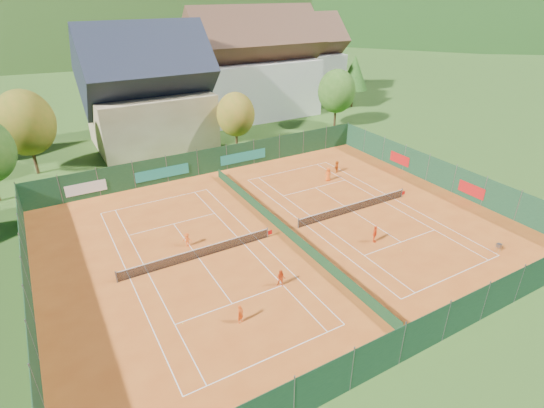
{
  "coord_description": "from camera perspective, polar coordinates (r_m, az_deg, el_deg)",
  "views": [
    {
      "loc": [
        -17.04,
        -27.69,
        19.59
      ],
      "look_at": [
        0.0,
        2.0,
        2.0
      ],
      "focal_mm": 28.0,
      "sensor_mm": 36.0,
      "label": 1
    }
  ],
  "objects": [
    {
      "name": "tennis_net_right",
      "position": [
        42.02,
        11.07,
        -0.36
      ],
      "size": [
        13.3,
        0.1,
        1.02
      ],
      "color": "#59595B",
      "rests_on": "ground"
    },
    {
      "name": "player_right_far_b",
      "position": [
        50.69,
        8.69,
        5.01
      ],
      "size": [
        1.28,
        1.16,
        1.42
      ],
      "primitive_type": "imported",
      "rotation": [
        0.0,
        0.0,
        3.83
      ],
      "color": "#CA5311",
      "rests_on": "ground"
    },
    {
      "name": "court_markings_left",
      "position": [
        35.09,
        -9.83,
        -7.17
      ],
      "size": [
        11.03,
        23.83,
        0.0
      ],
      "color": "white",
      "rests_on": "ground"
    },
    {
      "name": "player_right_far_a",
      "position": [
        48.2,
        7.54,
        3.99
      ],
      "size": [
        0.82,
        0.59,
        1.58
      ],
      "primitive_type": "imported",
      "rotation": [
        0.0,
        0.0,
        3.02
      ],
      "color": "#FF6016",
      "rests_on": "ground"
    },
    {
      "name": "tree_west_mid",
      "position": [
        55.37,
        -30.29,
        9.39
      ],
      "size": [
        6.44,
        6.44,
        9.78
      ],
      "color": "#492F1A",
      "rests_on": "ground"
    },
    {
      "name": "hotel_block_b",
      "position": [
        86.72,
        3.57,
        18.54
      ],
      "size": [
        17.28,
        10.0,
        15.5
      ],
      "color": "silver",
      "rests_on": "ground"
    },
    {
      "name": "clay_pad",
      "position": [
        37.95,
        1.51,
        -3.88
      ],
      "size": [
        40.0,
        32.0,
        0.01
      ],
      "primitive_type": "cube",
      "color": "#BA541B",
      "rests_on": "ground"
    },
    {
      "name": "loose_ball_0",
      "position": [
        29.29,
        -11.92,
        -15.43
      ],
      "size": [
        0.07,
        0.07,
        0.07
      ],
      "primitive_type": "sphere",
      "color": "#CCD833",
      "rests_on": "ground"
    },
    {
      "name": "fence_west",
      "position": [
        33.21,
        -30.0,
        -10.04
      ],
      "size": [
        0.04,
        32.0,
        3.0
      ],
      "color": "#153A20",
      "rests_on": "ground"
    },
    {
      "name": "player_left_mid",
      "position": [
        31.31,
        1.22,
        -9.95
      ],
      "size": [
        0.84,
        0.82,
        1.37
      ],
      "primitive_type": "imported",
      "rotation": [
        0.0,
        0.0,
        -0.7
      ],
      "color": "#D24112",
      "rests_on": "ground"
    },
    {
      "name": "player_right_near",
      "position": [
        37.29,
        13.66,
        -3.96
      ],
      "size": [
        0.95,
        0.86,
        1.55
      ],
      "primitive_type": "imported",
      "rotation": [
        0.0,
        0.0,
        0.67
      ],
      "color": "#F54B15",
      "rests_on": "ground"
    },
    {
      "name": "loose_ball_1",
      "position": [
        37.0,
        16.99,
        -6.06
      ],
      "size": [
        0.07,
        0.07,
        0.07
      ],
      "primitive_type": "sphere",
      "color": "#CCD833",
      "rests_on": "ground"
    },
    {
      "name": "tree_center",
      "position": [
        56.75,
        -4.91,
        11.91
      ],
      "size": [
        5.01,
        5.01,
        7.6
      ],
      "color": "#4A311A",
      "rests_on": "ground"
    },
    {
      "name": "court_markings_right",
      "position": [
        42.15,
        10.85,
        -1.01
      ],
      "size": [
        11.03,
        23.83,
        0.0
      ],
      "color": "white",
      "rests_on": "ground"
    },
    {
      "name": "fence_north",
      "position": [
        50.12,
        -8.49,
        5.69
      ],
      "size": [
        40.0,
        0.1,
        3.0
      ],
      "color": "#153B20",
      "rests_on": "ground"
    },
    {
      "name": "tree_east_front",
      "position": [
        67.51,
        8.69,
        14.76
      ],
      "size": [
        5.72,
        5.72,
        8.69
      ],
      "color": "#412A17",
      "rests_on": "ground"
    },
    {
      "name": "player_left_near",
      "position": [
        28.43,
        -4.27,
        -14.53
      ],
      "size": [
        0.6,
        0.51,
        1.4
      ],
      "primitive_type": "imported",
      "rotation": [
        0.0,
        0.0,
        0.4
      ],
      "color": "#E25214",
      "rests_on": "ground"
    },
    {
      "name": "hotel_block_a",
      "position": [
        72.78,
        -2.52,
        17.51
      ],
      "size": [
        21.6,
        11.0,
        17.25
      ],
      "color": "silver",
      "rests_on": "ground"
    },
    {
      "name": "ball_hopper",
      "position": [
        39.85,
        28.21,
        -4.93
      ],
      "size": [
        0.34,
        0.34,
        0.8
      ],
      "color": "slate",
      "rests_on": "ground"
    },
    {
      "name": "chalet",
      "position": [
        60.77,
        -16.28,
        13.83
      ],
      "size": [
        16.2,
        12.0,
        16.0
      ],
      "color": "#C5B68B",
      "rests_on": "ground"
    },
    {
      "name": "tree_east_back",
      "position": [
        81.24,
        2.7,
        18.07
      ],
      "size": [
        7.15,
        7.15,
        10.86
      ],
      "color": "#4C371B",
      "rests_on": "ground"
    },
    {
      "name": "ground",
      "position": [
        37.97,
        1.51,
        -3.91
      ],
      "size": [
        600.0,
        600.0,
        0.0
      ],
      "primitive_type": "plane",
      "color": "#2A5019",
      "rests_on": "ground"
    },
    {
      "name": "tree_east_mid",
      "position": [
        79.69,
        11.01,
        16.95
      ],
      "size": [
        5.04,
        5.04,
        9.0
      ],
      "color": "#422C17",
      "rests_on": "ground"
    },
    {
      "name": "fence_east",
      "position": [
        49.69,
        21.68,
        3.83
      ],
      "size": [
        0.09,
        32.0,
        3.0
      ],
      "color": "#153B22",
      "rests_on": "ground"
    },
    {
      "name": "court_divider",
      "position": [
        37.7,
        1.52,
        -3.23
      ],
      "size": [
        0.03,
        28.8,
        1.0
      ],
      "color": "#12331A",
      "rests_on": "ground"
    },
    {
      "name": "player_left_far",
      "position": [
        36.48,
        -11.34,
        -4.72
      ],
      "size": [
        0.93,
        0.79,
        1.25
      ],
      "primitive_type": "imported",
      "rotation": [
        0.0,
        0.0,
        2.65
      ],
      "color": "#EE5415",
      "rests_on": "ground"
    },
    {
      "name": "tennis_net_left",
      "position": [
        34.86,
        -9.65,
        -6.43
      ],
      "size": [
        13.3,
        0.1,
        1.02
      ],
      "color": "#59595B",
      "rests_on": "ground"
    },
    {
      "name": "mountain_backdrop",
      "position": [
        271.65,
        -19.99,
        13.02
      ],
      "size": [
        820.0,
        530.0,
        242.0
      ],
      "color": "black",
      "rests_on": "ground"
    },
    {
      "name": "fence_south",
      "position": [
        27.46,
        19.84,
        -16.02
      ],
      "size": [
        40.0,
        0.04,
        3.0
      ],
      "color": "#143720",
      "rests_on": "ground"
    }
  ]
}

